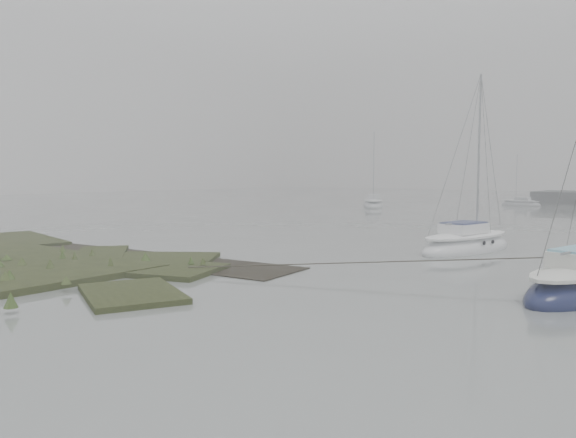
{
  "coord_description": "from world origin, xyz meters",
  "views": [
    {
      "loc": [
        13.69,
        -10.18,
        3.5
      ],
      "look_at": [
        0.89,
        6.25,
        1.8
      ],
      "focal_mm": 35.0,
      "sensor_mm": 36.0,
      "label": 1
    }
  ],
  "objects": [
    {
      "name": "sailboat_far_a",
      "position": [
        -15.17,
        41.36,
        0.26
      ],
      "size": [
        4.61,
        6.22,
        8.49
      ],
      "rotation": [
        0.0,
        0.0,
        0.5
      ],
      "color": "silver",
      "rests_on": "ground"
    },
    {
      "name": "sailboat_far_c",
      "position": [
        -3.77,
        53.61,
        0.19
      ],
      "size": [
        4.39,
        1.88,
        6.01
      ],
      "rotation": [
        0.0,
        0.0,
        1.45
      ],
      "color": "#AAADB4",
      "rests_on": "ground"
    },
    {
      "name": "ground",
      "position": [
        0.0,
        30.0,
        0.0
      ],
      "size": [
        160.0,
        160.0,
        0.0
      ],
      "primitive_type": "plane",
      "color": "slate",
      "rests_on": "ground"
    },
    {
      "name": "sailboat_white",
      "position": [
        4.64,
        14.54,
        0.27
      ],
      "size": [
        3.29,
        6.37,
        8.58
      ],
      "rotation": [
        0.0,
        0.0,
        -0.22
      ],
      "color": "white",
      "rests_on": "ground"
    }
  ]
}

